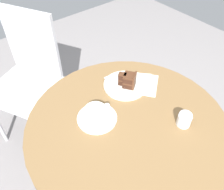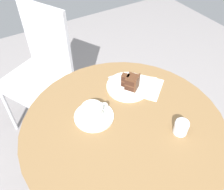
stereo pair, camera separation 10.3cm
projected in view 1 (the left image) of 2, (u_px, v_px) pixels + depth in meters
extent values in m
cylinder|color=brown|center=(128.00, 125.00, 0.99)|extent=(0.84, 0.84, 0.03)
cylinder|color=#B7B7BC|center=(125.00, 165.00, 1.22)|extent=(0.07, 0.07, 0.63)
cylinder|color=silver|center=(97.00, 118.00, 0.99)|extent=(0.17, 0.17, 0.01)
cylinder|color=silver|center=(96.00, 114.00, 0.96)|extent=(0.09, 0.09, 0.06)
cylinder|color=beige|center=(95.00, 109.00, 0.94)|extent=(0.08, 0.08, 0.00)
torus|color=silver|center=(105.00, 108.00, 0.98)|extent=(0.05, 0.01, 0.05)
cube|color=#B7B7BC|center=(110.00, 115.00, 0.99)|extent=(0.04, 0.07, 0.00)
ellipsoid|color=#B7B7BC|center=(113.00, 124.00, 0.96)|extent=(0.02, 0.02, 0.00)
cylinder|color=silver|center=(125.00, 85.00, 1.13)|extent=(0.20, 0.20, 0.01)
cube|color=#381E14|center=(129.00, 84.00, 1.11)|extent=(0.08, 0.07, 0.03)
cube|color=#381E14|center=(122.00, 82.00, 1.12)|extent=(0.04, 0.04, 0.03)
cube|color=#4C2B19|center=(129.00, 81.00, 1.10)|extent=(0.08, 0.07, 0.01)
cube|color=#4C2B19|center=(122.00, 80.00, 1.11)|extent=(0.04, 0.04, 0.01)
cube|color=#381E14|center=(129.00, 78.00, 1.09)|extent=(0.08, 0.07, 0.03)
cube|color=#381E14|center=(122.00, 77.00, 1.09)|extent=(0.04, 0.04, 0.03)
cube|color=#4C2B19|center=(130.00, 76.00, 1.08)|extent=(0.08, 0.07, 0.01)
cube|color=#4C2B19|center=(123.00, 74.00, 1.08)|extent=(0.04, 0.04, 0.01)
cube|color=#4C2B19|center=(134.00, 81.00, 1.09)|extent=(0.05, 0.04, 0.07)
cube|color=#B7B7BC|center=(118.00, 88.00, 1.11)|extent=(0.01, 0.12, 0.00)
cube|color=#B7B7BC|center=(108.00, 79.00, 1.15)|extent=(0.02, 0.04, 0.00)
cube|color=silver|center=(141.00, 84.00, 1.15)|extent=(0.22, 0.22, 0.00)
cube|color=silver|center=(137.00, 83.00, 1.15)|extent=(0.20, 0.20, 0.00)
cylinder|color=#BCBCC1|center=(37.00, 137.00, 1.49)|extent=(0.02, 0.02, 0.42)
cylinder|color=#BCBCC1|center=(27.00, 91.00, 1.79)|extent=(0.02, 0.02, 0.42)
cylinder|color=#BCBCC1|center=(64.00, 103.00, 1.70)|extent=(0.02, 0.02, 0.42)
cube|color=#BCBCC1|center=(23.00, 88.00, 1.48)|extent=(0.51, 0.51, 0.02)
cube|color=#BCBCC1|center=(32.00, 43.00, 1.44)|extent=(0.19, 0.33, 0.43)
cylinder|color=white|center=(184.00, 120.00, 0.95)|extent=(0.06, 0.06, 0.05)
ellipsoid|color=white|center=(186.00, 115.00, 0.93)|extent=(0.05, 0.05, 0.02)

